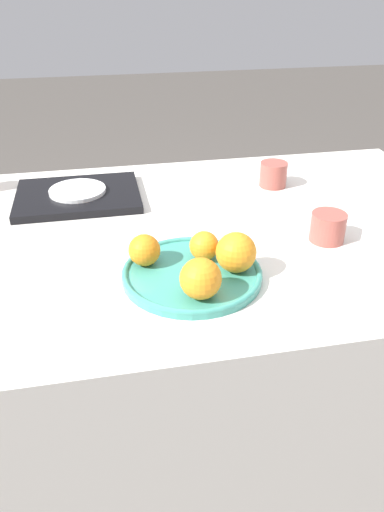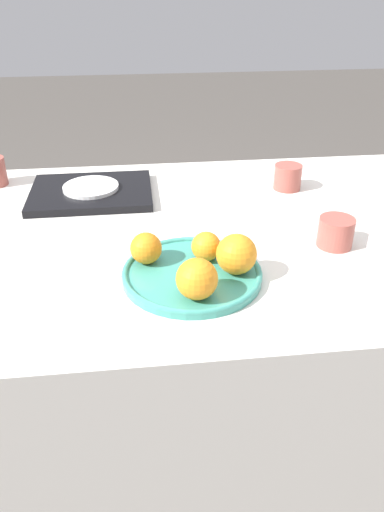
# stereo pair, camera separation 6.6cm
# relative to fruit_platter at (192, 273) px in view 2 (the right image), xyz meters

# --- Properties ---
(ground_plane) EXTENTS (12.00, 12.00, 0.00)m
(ground_plane) POSITION_rel_fruit_platter_xyz_m (0.11, 0.21, -0.76)
(ground_plane) COLOR #4C4742
(table) EXTENTS (1.32, 0.90, 0.75)m
(table) POSITION_rel_fruit_platter_xyz_m (0.11, 0.21, -0.39)
(table) COLOR silver
(table) RESTS_ON ground_plane
(fruit_platter) EXTENTS (0.28, 0.28, 0.02)m
(fruit_platter) POSITION_rel_fruit_platter_xyz_m (0.00, 0.00, 0.00)
(fruit_platter) COLOR teal
(fruit_platter) RESTS_ON table
(orange_0) EXTENTS (0.06, 0.06, 0.06)m
(orange_0) POSITION_rel_fruit_platter_xyz_m (-0.09, 0.05, 0.04)
(orange_0) COLOR orange
(orange_0) RESTS_ON fruit_platter
(orange_1) EXTENTS (0.08, 0.08, 0.08)m
(orange_1) POSITION_rel_fruit_platter_xyz_m (0.09, -0.01, 0.04)
(orange_1) COLOR orange
(orange_1) RESTS_ON fruit_platter
(orange_2) EXTENTS (0.08, 0.08, 0.08)m
(orange_2) POSITION_rel_fruit_platter_xyz_m (-0.00, -0.08, 0.04)
(orange_2) COLOR orange
(orange_2) RESTS_ON fruit_platter
(orange_3) EXTENTS (0.06, 0.06, 0.06)m
(orange_3) POSITION_rel_fruit_platter_xyz_m (0.03, 0.05, 0.03)
(orange_3) COLOR orange
(orange_3) RESTS_ON fruit_platter
(serving_tray) EXTENTS (0.32, 0.25, 0.02)m
(serving_tray) POSITION_rel_fruit_platter_xyz_m (-0.22, 0.43, -0.00)
(serving_tray) COLOR black
(serving_tray) RESTS_ON table
(side_plate) EXTENTS (0.15, 0.15, 0.01)m
(side_plate) POSITION_rel_fruit_platter_xyz_m (-0.22, 0.43, 0.01)
(side_plate) COLOR white
(side_plate) RESTS_ON serving_tray
(cup_0) EXTENTS (0.08, 0.08, 0.07)m
(cup_0) POSITION_rel_fruit_platter_xyz_m (0.33, 0.09, 0.02)
(cup_0) COLOR #9E4C42
(cup_0) RESTS_ON table
(cup_1) EXTENTS (0.07, 0.07, 0.07)m
(cup_1) POSITION_rel_fruit_platter_xyz_m (0.31, 0.42, 0.02)
(cup_1) COLOR #9E4C42
(cup_1) RESTS_ON table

